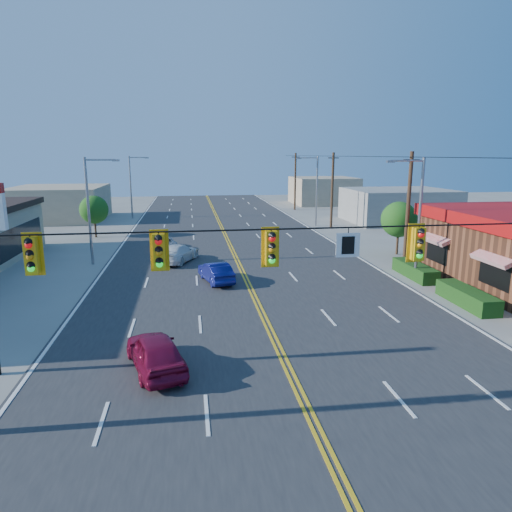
{
  "coord_description": "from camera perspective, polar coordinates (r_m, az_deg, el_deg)",
  "views": [
    {
      "loc": [
        -3.6,
        -13.2,
        8.18
      ],
      "look_at": [
        0.3,
        13.29,
        2.2
      ],
      "focal_mm": 32.0,
      "sensor_mm": 36.0,
      "label": 1
    }
  ],
  "objects": [
    {
      "name": "bld_east_far",
      "position": [
        78.75,
        8.42,
        8.1
      ],
      "size": [
        10.0,
        10.0,
        4.4
      ],
      "primitive_type": "cube",
      "color": "tan",
      "rests_on": "ground"
    },
    {
      "name": "streetlight_ne",
      "position": [
        53.31,
        7.4,
        8.54
      ],
      "size": [
        2.55,
        0.25,
        8.0
      ],
      "color": "gray",
      "rests_on": "ground"
    },
    {
      "name": "car_white",
      "position": [
        35.61,
        -9.76,
        0.26
      ],
      "size": [
        3.63,
        5.12,
        1.38
      ],
      "primitive_type": "imported",
      "rotation": [
        0.0,
        0.0,
        2.74
      ],
      "color": "silver",
      "rests_on": "ground"
    },
    {
      "name": "car_blue",
      "position": [
        29.77,
        -5.03,
        -2.11
      ],
      "size": [
        2.29,
        4.17,
        1.3
      ],
      "primitive_type": "imported",
      "rotation": [
        0.0,
        0.0,
        3.39
      ],
      "color": "navy",
      "rests_on": "ground"
    },
    {
      "name": "road",
      "position": [
        34.37,
        -2.11,
        -1.14
      ],
      "size": [
        20.0,
        120.0,
        0.06
      ],
      "primitive_type": "cube",
      "color": "#2D2D30",
      "rests_on": "ground"
    },
    {
      "name": "streetlight_se",
      "position": [
        30.99,
        19.46,
        5.08
      ],
      "size": [
        2.55,
        0.25,
        8.0
      ],
      "color": "gray",
      "rests_on": "ground"
    },
    {
      "name": "utility_pole_near",
      "position": [
        35.2,
        18.46,
        5.45
      ],
      "size": [
        0.28,
        0.28,
        8.4
      ],
      "primitive_type": "cylinder",
      "color": "#47301E",
      "rests_on": "ground"
    },
    {
      "name": "utility_pole_far",
      "position": [
        69.15,
        4.92,
        9.24
      ],
      "size": [
        0.28,
        0.28,
        8.4
      ],
      "primitive_type": "cylinder",
      "color": "#47301E",
      "rests_on": "ground"
    },
    {
      "name": "car_magenta",
      "position": [
        18.28,
        -12.44,
        -11.79
      ],
      "size": [
        2.84,
        4.56,
        1.45
      ],
      "primitive_type": "imported",
      "rotation": [
        0.0,
        0.0,
        3.43
      ],
      "color": "maroon",
      "rests_on": "ground"
    },
    {
      "name": "bld_east_mid",
      "position": [
        59.36,
        17.33,
        6.04
      ],
      "size": [
        12.0,
        10.0,
        4.0
      ],
      "primitive_type": "cube",
      "color": "gray",
      "rests_on": "ground"
    },
    {
      "name": "utility_pole_mid",
      "position": [
        51.83,
        9.5,
        8.01
      ],
      "size": [
        0.28,
        0.28,
        8.4
      ],
      "primitive_type": "cylinder",
      "color": "#47301E",
      "rests_on": "ground"
    },
    {
      "name": "bld_west_far",
      "position": [
        63.65,
        -23.39,
        6.08
      ],
      "size": [
        11.0,
        12.0,
        4.2
      ],
      "primitive_type": "cube",
      "color": "tan",
      "rests_on": "ground"
    },
    {
      "name": "tree_west",
      "position": [
        48.43,
        -19.6,
        5.48
      ],
      "size": [
        2.8,
        2.8,
        4.2
      ],
      "color": "#47301E",
      "rests_on": "ground"
    },
    {
      "name": "tree_kfc_rear",
      "position": [
        39.48,
        17.44,
        4.37
      ],
      "size": [
        2.94,
        2.94,
        4.41
      ],
      "color": "#47301E",
      "rests_on": "ground"
    },
    {
      "name": "car_silver",
      "position": [
        40.9,
        -11.33,
        1.57
      ],
      "size": [
        2.46,
        4.13,
        1.08
      ],
      "primitive_type": "imported",
      "rotation": [
        0.0,
        0.0,
        3.32
      ],
      "color": "#9C9DA0",
      "rests_on": "ground"
    },
    {
      "name": "signal_span",
      "position": [
        14.04,
        6.23,
        -1.05
      ],
      "size": [
        24.32,
        0.34,
        9.0
      ],
      "color": "#47301E",
      "rests_on": "ground"
    },
    {
      "name": "streetlight_nw",
      "position": [
        61.73,
        -15.23,
        8.75
      ],
      "size": [
        2.55,
        0.25,
        8.0
      ],
      "color": "gray",
      "rests_on": "ground"
    },
    {
      "name": "ground",
      "position": [
        15.94,
        6.23,
        -18.36
      ],
      "size": [
        160.0,
        160.0,
        0.0
      ],
      "primitive_type": "plane",
      "color": "gray",
      "rests_on": "ground"
    },
    {
      "name": "streetlight_sw",
      "position": [
        36.11,
        -19.92,
        6.01
      ],
      "size": [
        2.55,
        0.25,
        8.0
      ],
      "color": "gray",
      "rests_on": "ground"
    }
  ]
}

